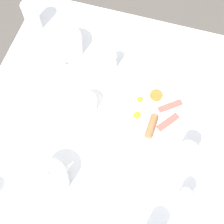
{
  "coord_description": "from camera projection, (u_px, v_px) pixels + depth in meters",
  "views": [
    {
      "loc": [
        0.51,
        0.15,
        1.92
      ],
      "look_at": [
        0.0,
        0.0,
        0.75
      ],
      "focal_mm": 50.0,
      "sensor_mm": 36.0,
      "label": 1
    }
  ],
  "objects": [
    {
      "name": "teacup_with_saucer_right",
      "position": [
        191.0,
        66.0,
        1.37
      ],
      "size": [
        0.15,
        0.15,
        0.07
      ],
      "color": "white",
      "rests_on": "table"
    },
    {
      "name": "fork_spare",
      "position": [
        123.0,
        201.0,
        1.15
      ],
      "size": [
        0.13,
        0.12,
        0.0
      ],
      "rotation": [
        0.0,
        0.0,
        5.48
      ],
      "color": "silver",
      "rests_on": "table"
    },
    {
      "name": "breakfast_plate",
      "position": [
        153.0,
        113.0,
        1.29
      ],
      "size": [
        0.29,
        0.29,
        0.04
      ],
      "color": "white",
      "rests_on": "table"
    },
    {
      "name": "napkin_folded",
      "position": [
        27.0,
        109.0,
        1.31
      ],
      "size": [
        0.15,
        0.19,
        0.01
      ],
      "rotation": [
        0.0,
        0.0,
        1.44
      ],
      "color": "white",
      "rests_on": "table"
    },
    {
      "name": "fork_by_plate",
      "position": [
        108.0,
        155.0,
        1.23
      ],
      "size": [
        0.17,
        0.06,
        0.0
      ],
      "rotation": [
        0.0,
        0.0,
        5.01
      ],
      "color": "silver",
      "rests_on": "table"
    },
    {
      "name": "water_glass_tall",
      "position": [
        184.0,
        156.0,
        1.15
      ],
      "size": [
        0.07,
        0.07,
        0.15
      ],
      "color": "white",
      "rests_on": "table"
    },
    {
      "name": "ground_plane",
      "position": [
        112.0,
        162.0,
        1.97
      ],
      "size": [
        8.0,
        8.0,
        0.0
      ],
      "primitive_type": "plane",
      "color": "#4C4742"
    },
    {
      "name": "teapot_far",
      "position": [
        68.0,
        44.0,
        1.38
      ],
      "size": [
        0.22,
        0.13,
        0.13
      ],
      "rotation": [
        0.0,
        0.0,
        3.26
      ],
      "color": "white",
      "rests_on": "table"
    },
    {
      "name": "wine_glass_spare",
      "position": [
        32.0,
        17.0,
        1.42
      ],
      "size": [
        0.07,
        0.07,
        0.15
      ],
      "color": "white",
      "rests_on": "table"
    },
    {
      "name": "teacup_with_saucer_left",
      "position": [
        86.0,
        105.0,
        1.29
      ],
      "size": [
        0.15,
        0.15,
        0.07
      ],
      "color": "white",
      "rests_on": "table"
    },
    {
      "name": "teapot_near",
      "position": [
        50.0,
        179.0,
        1.13
      ],
      "size": [
        0.18,
        0.15,
        0.13
      ],
      "rotation": [
        0.0,
        0.0,
        2.47
      ],
      "color": "white",
      "rests_on": "table"
    },
    {
      "name": "pepper_grinder",
      "position": [
        186.0,
        196.0,
        1.11
      ],
      "size": [
        0.05,
        0.05,
        0.1
      ],
      "color": "#BCBCC1",
      "rests_on": "table"
    },
    {
      "name": "salt_grinder",
      "position": [
        111.0,
        59.0,
        1.35
      ],
      "size": [
        0.05,
        0.05,
        0.1
      ],
      "color": "#BCBCC1",
      "rests_on": "table"
    },
    {
      "name": "table",
      "position": [
        112.0,
        120.0,
        1.36
      ],
      "size": [
        1.08,
        1.1,
        0.73
      ],
      "color": "silver",
      "rests_on": "ground_plane"
    },
    {
      "name": "knife_by_plate",
      "position": [
        147.0,
        47.0,
        1.44
      ],
      "size": [
        0.2,
        0.11,
        0.0
      ],
      "rotation": [
        0.0,
        0.0,
        1.12
      ],
      "color": "silver",
      "rests_on": "table"
    }
  ]
}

